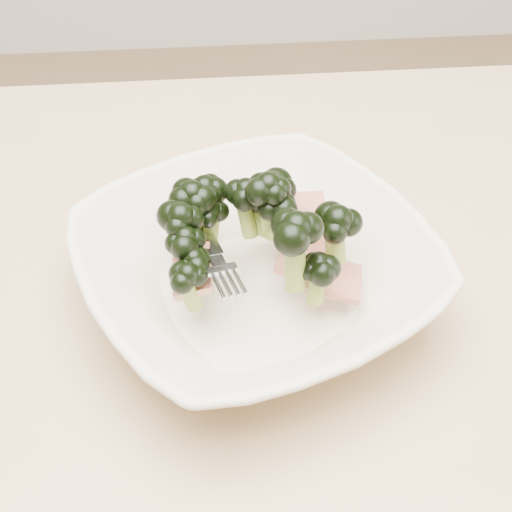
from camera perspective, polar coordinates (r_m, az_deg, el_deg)
The scene contains 2 objects.
dining_table at distance 0.64m, azimuth -4.76°, elevation -11.81°, with size 1.20×0.80×0.75m.
broccoli_dish at distance 0.56m, azimuth -0.05°, elevation -0.68°, with size 0.35×0.35×0.12m.
Camera 1 is at (0.02, -0.37, 1.17)m, focal length 50.00 mm.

